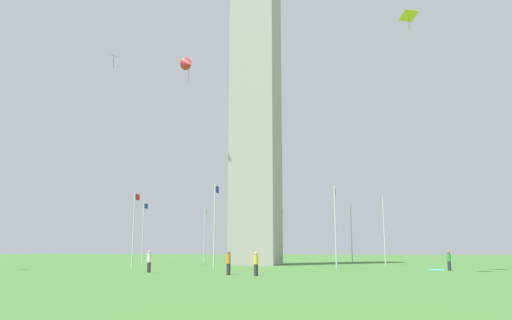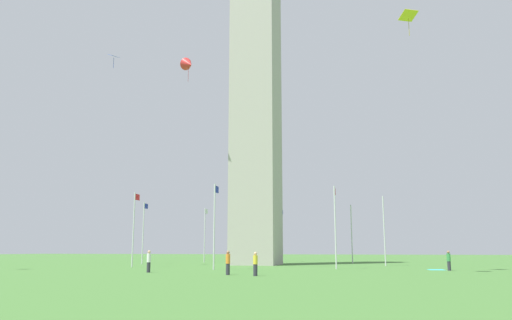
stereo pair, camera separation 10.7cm
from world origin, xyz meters
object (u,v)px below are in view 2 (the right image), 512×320
object	(u,v)px
flagpole_sw	(335,223)
picnic_blanket_near_first_person	(436,270)
person_green_shirt	(449,261)
flagpole_w	(384,227)
kite_red_delta	(189,64)
flagpole_nw	(352,231)
person_orange_shirt	(228,263)
flagpole_e	(143,230)
flagpole_n	(282,233)
obelisk_monument	(256,67)
flagpole_ne	(205,232)
flagpole_s	(214,222)
kite_blue_diamond	(114,57)
person_yellow_shirt	(255,264)
flagpole_se	(134,226)
person_white_shirt	(149,261)
kite_yellow_diamond	(408,16)

from	to	relation	value
flagpole_sw	picnic_blanket_near_first_person	distance (m)	9.90
picnic_blanket_near_first_person	person_green_shirt	bearing A→B (deg)	-148.57
flagpole_w	kite_red_delta	xyz separation A→B (m)	(-6.87, 21.36, 18.93)
flagpole_nw	person_orange_shirt	bearing A→B (deg)	169.18
flagpole_e	flagpole_sw	world-z (taller)	same
flagpole_n	picnic_blanket_near_first_person	distance (m)	31.79
obelisk_monument	flagpole_ne	distance (m)	25.37
flagpole_sw	person_orange_shirt	distance (m)	14.78
flagpole_s	kite_blue_diamond	bearing A→B (deg)	72.22
person_green_shirt	kite_red_delta	distance (m)	35.21
person_orange_shirt	person_green_shirt	bearing A→B (deg)	-85.38
flagpole_s	person_yellow_shirt	bearing A→B (deg)	-145.72
flagpole_e	person_green_shirt	distance (m)	37.31
flagpole_s	flagpole_w	world-z (taller)	same
flagpole_s	person_orange_shirt	size ratio (longest dim) A/B	4.52
flagpole_sw	flagpole_w	bearing A→B (deg)	-22.50
flagpole_se	kite_red_delta	xyz separation A→B (m)	(3.71, -4.18, 18.93)
flagpole_se	person_white_shirt	size ratio (longest dim) A/B	4.48
flagpole_se	person_green_shirt	bearing A→B (deg)	-91.41
flagpole_sw	kite_red_delta	world-z (taller)	kite_red_delta
person_green_shirt	kite_blue_diamond	world-z (taller)	kite_blue_diamond
person_yellow_shirt	flagpole_nw	bearing A→B (deg)	-0.60
flagpole_se	flagpole_s	world-z (taller)	same
flagpole_s	person_white_shirt	distance (m)	7.94
flagpole_sw	flagpole_nw	size ratio (longest dim) A/B	1.00
flagpole_n	kite_blue_diamond	bearing A→B (deg)	150.93
kite_blue_diamond	obelisk_monument	bearing A→B (deg)	-53.70
kite_red_delta	picnic_blanket_near_first_person	distance (m)	34.88
flagpole_n	flagpole_nw	bearing A→B (deg)	-112.50
flagpole_se	kite_red_delta	bearing A→B (deg)	-48.40
flagpole_w	flagpole_n	bearing A→B (deg)	45.00
flagpole_n	kite_blue_diamond	distance (m)	34.89
obelisk_monument	flagpole_s	size ratio (longest dim) A/B	6.33
flagpole_se	flagpole_s	distance (m)	11.45
picnic_blanket_near_first_person	kite_yellow_diamond	bearing A→B (deg)	166.97
flagpole_se	person_white_shirt	distance (m)	13.45
person_orange_shirt	kite_red_delta	world-z (taller)	kite_red_delta
picnic_blanket_near_first_person	flagpole_w	bearing A→B (deg)	24.73
person_yellow_shirt	picnic_blanket_near_first_person	size ratio (longest dim) A/B	0.92
flagpole_ne	person_green_shirt	size ratio (longest dim) A/B	4.58
person_white_shirt	kite_yellow_diamond	size ratio (longest dim) A/B	0.84
flagpole_nw	person_yellow_shirt	size ratio (longest dim) A/B	4.74
flagpole_sw	person_yellow_shirt	xyz separation A→B (m)	(-13.77, 4.18, -3.48)
flagpole_n	person_green_shirt	bearing A→B (deg)	-142.18
person_orange_shirt	picnic_blanket_near_first_person	distance (m)	20.56
flagpole_se	flagpole_w	world-z (taller)	same
flagpole_e	kite_blue_diamond	bearing A→B (deg)	-175.39
flagpole_w	person_green_shirt	distance (m)	13.05
flagpole_e	person_yellow_shirt	world-z (taller)	flagpole_e
kite_yellow_diamond	kite_red_delta	distance (m)	26.19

